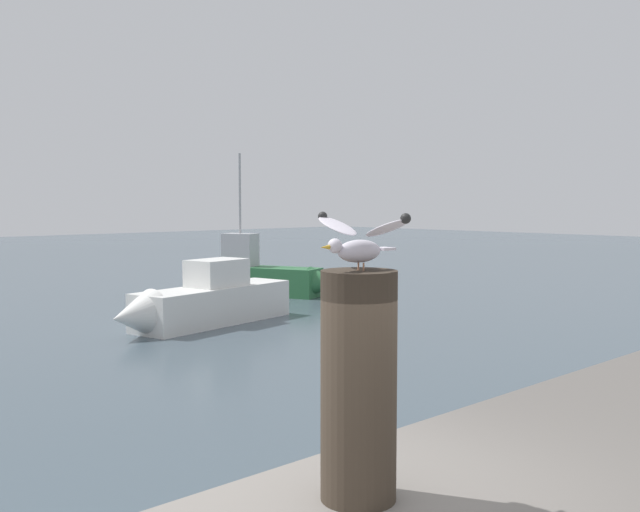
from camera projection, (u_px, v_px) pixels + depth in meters
mooring_post at (359, 386)px, 3.23m from camera, size 0.34×0.34×1.02m
seagull at (359, 241)px, 3.18m from camera, size 0.39×0.61×0.25m
boat_green at (264, 276)px, 23.06m from camera, size 2.79×4.98×4.46m
boat_white at (201, 303)px, 17.24m from camera, size 5.30×2.13×1.59m
channel_buoy at (364, 456)px, 7.05m from camera, size 0.56×0.56×1.33m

